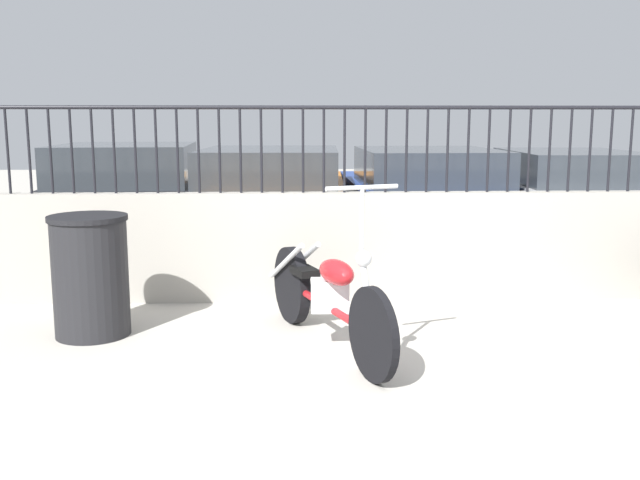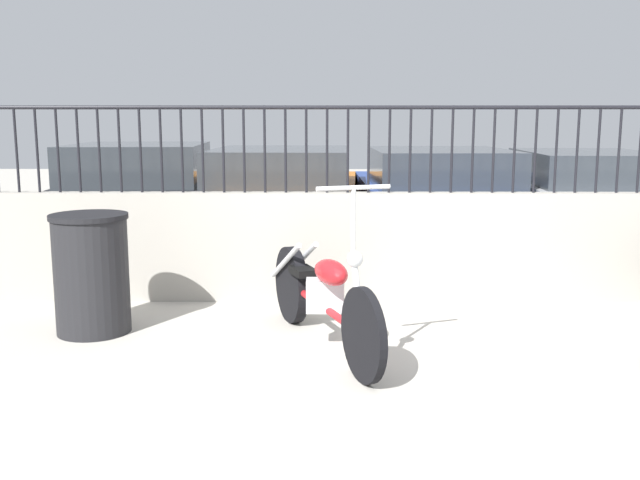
{
  "view_description": "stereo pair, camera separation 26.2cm",
  "coord_description": "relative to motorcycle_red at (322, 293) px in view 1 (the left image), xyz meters",
  "views": [
    {
      "loc": [
        -0.75,
        -4.26,
        1.73
      ],
      "look_at": [
        -0.54,
        1.7,
        0.7
      ],
      "focal_mm": 40.0,
      "sensor_mm": 36.0,
      "label": 1
    },
    {
      "loc": [
        -0.49,
        -4.26,
        1.73
      ],
      "look_at": [
        -0.54,
        1.7,
        0.7
      ],
      "focal_mm": 40.0,
      "sensor_mm": 36.0,
      "label": 2
    }
  ],
  "objects": [
    {
      "name": "fence_railing",
      "position": [
        0.55,
        1.35,
        1.16
      ],
      "size": [
        8.48,
        0.04,
        0.8
      ],
      "color": "black",
      "rests_on": "low_wall"
    },
    {
      "name": "car_blue",
      "position": [
        1.52,
        4.06,
        0.27
      ],
      "size": [
        1.98,
        4.57,
        1.33
      ],
      "rotation": [
        0.0,
        0.0,
        1.59
      ],
      "color": "black",
      "rests_on": "ground_plane"
    },
    {
      "name": "low_wall",
      "position": [
        0.55,
        1.35,
        0.11
      ],
      "size": [
        8.48,
        0.18,
        1.03
      ],
      "color": "#9E998E",
      "rests_on": "ground_plane"
    },
    {
      "name": "ground_plane",
      "position": [
        0.55,
        -1.03,
        -0.41
      ],
      "size": [
        40.0,
        40.0,
        0.0
      ],
      "primitive_type": "plane",
      "color": "#ADA89E"
    },
    {
      "name": "trash_bin",
      "position": [
        -1.83,
        0.3,
        0.08
      ],
      "size": [
        0.62,
        0.62,
        0.97
      ],
      "color": "black",
      "rests_on": "ground_plane"
    },
    {
      "name": "car_black",
      "position": [
        -2.33,
        3.87,
        0.3
      ],
      "size": [
        2.04,
        4.15,
        1.4
      ],
      "rotation": [
        0.0,
        0.0,
        1.63
      ],
      "color": "black",
      "rests_on": "ground_plane"
    },
    {
      "name": "car_orange",
      "position": [
        -0.5,
        3.95,
        0.27
      ],
      "size": [
        2.07,
        4.58,
        1.34
      ],
      "rotation": [
        0.0,
        0.0,
        1.53
      ],
      "color": "black",
      "rests_on": "ground_plane"
    },
    {
      "name": "motorcycle_red",
      "position": [
        0.0,
        0.0,
        0.0
      ],
      "size": [
        0.92,
        2.07,
        1.29
      ],
      "rotation": [
        0.0,
        0.0,
        -1.21
      ],
      "color": "black",
      "rests_on": "ground_plane"
    },
    {
      "name": "car_silver",
      "position": [
        3.42,
        4.07,
        0.26
      ],
      "size": [
        1.9,
        4.6,
        1.3
      ],
      "rotation": [
        0.0,
        0.0,
        1.53
      ],
      "color": "black",
      "rests_on": "ground_plane"
    }
  ]
}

